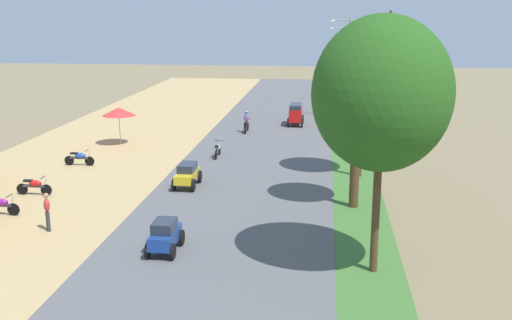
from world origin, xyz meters
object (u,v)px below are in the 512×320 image
object	(u,v)px
parked_motorbike_fifth	(0,204)
motorbike_ahead_third	(246,122)
median_tree_second	(358,83)
car_sedan_yellow	(187,174)
median_tree_nearest	(382,94)
parked_motorbike_sixth	(34,185)
motorbike_ahead_second	(218,149)
utility_pole_far	(399,73)
utility_pole_near	(388,69)
median_tree_third	(364,59)
parked_motorbike_seventh	(80,157)
streetlamp_mid	(346,59)
vendor_umbrella	(119,112)
streetlamp_near	(349,62)
pedestrian_on_shoulder	(47,210)
car_van_red	(296,113)
car_hatchback_blue	(165,235)

from	to	relation	value
parked_motorbike_fifth	motorbike_ahead_third	world-z (taller)	motorbike_ahead_third
median_tree_second	car_sedan_yellow	world-z (taller)	median_tree_second
median_tree_nearest	parked_motorbike_sixth	bearing A→B (deg)	155.89
median_tree_nearest	motorbike_ahead_third	size ratio (longest dim) A/B	4.86
motorbike_ahead_second	utility_pole_far	bearing A→B (deg)	40.38
median_tree_second	car_sedan_yellow	xyz separation A→B (m)	(-8.35, 2.27, -5.01)
median_tree_nearest	utility_pole_near	world-z (taller)	utility_pole_near
median_tree_third	car_sedan_yellow	distance (m)	10.97
parked_motorbike_seventh	motorbike_ahead_second	bearing A→B (deg)	21.18
parked_motorbike_sixth	streetlamp_mid	xyz separation A→B (m)	(15.85, 32.18, 3.76)
vendor_umbrella	streetlamp_near	xyz separation A→B (m)	(15.49, 11.45, 2.45)
median_tree_nearest	car_sedan_yellow	distance (m)	13.95
streetlamp_near	median_tree_third	bearing A→B (deg)	-89.59
streetlamp_mid	parked_motorbike_fifth	bearing A→B (deg)	-114.38
motorbike_ahead_third	parked_motorbike_sixth	bearing A→B (deg)	-116.47
pedestrian_on_shoulder	median_tree_nearest	bearing A→B (deg)	-10.71
parked_motorbike_sixth	median_tree_third	xyz separation A→B (m)	(15.98, 5.37, 5.85)
utility_pole_far	streetlamp_near	bearing A→B (deg)	130.18
car_van_red	motorbike_ahead_second	size ratio (longest dim) A/B	1.34
parked_motorbike_sixth	streetlamp_mid	size ratio (longest dim) A/B	0.25
streetlamp_mid	utility_pole_near	xyz separation A→B (m)	(2.73, -13.15, 0.31)
parked_motorbike_seventh	car_hatchback_blue	distance (m)	14.71
utility_pole_far	motorbike_ahead_second	size ratio (longest dim) A/B	4.60
utility_pole_near	motorbike_ahead_third	bearing A→B (deg)	-166.93
parked_motorbike_sixth	streetlamp_near	size ratio (longest dim) A/B	0.22
parked_motorbike_fifth	vendor_umbrella	xyz separation A→B (m)	(0.46, 14.63, 1.75)
utility_pole_near	car_sedan_yellow	world-z (taller)	utility_pole_near
parked_motorbike_sixth	car_sedan_yellow	distance (m)	7.47
parked_motorbike_sixth	streetlamp_near	xyz separation A→B (m)	(15.85, 23.07, 4.20)
streetlamp_mid	parked_motorbike_sixth	bearing A→B (deg)	-116.22
median_tree_nearest	car_van_red	size ratio (longest dim) A/B	3.64
parked_motorbike_sixth	median_tree_second	world-z (taller)	median_tree_second
streetlamp_near	car_hatchback_blue	distance (m)	30.60
utility_pole_far	motorbike_ahead_third	xyz separation A→B (m)	(-11.11, -2.23, -3.47)
car_sedan_yellow	motorbike_ahead_second	size ratio (longest dim) A/B	1.26
pedestrian_on_shoulder	median_tree_third	world-z (taller)	median_tree_third
utility_pole_near	vendor_umbrella	bearing A→B (deg)	-157.89
median_tree_third	median_tree_nearest	bearing A→B (deg)	-90.55
car_sedan_yellow	utility_pole_far	bearing A→B (deg)	53.50
streetlamp_near	car_van_red	distance (m)	6.36
parked_motorbike_seventh	streetlamp_mid	distance (m)	31.03
median_tree_second	motorbike_ahead_third	xyz separation A→B (m)	(-7.17, 16.64, -4.90)
car_van_red	pedestrian_on_shoulder	bearing A→B (deg)	-109.84
car_hatchback_blue	parked_motorbike_sixth	bearing A→B (deg)	142.61
parked_motorbike_fifth	median_tree_third	world-z (taller)	median_tree_third
streetlamp_near	motorbike_ahead_second	distance (m)	17.04
parked_motorbike_seventh	utility_pole_far	world-z (taller)	utility_pole_far
parked_motorbike_seventh	utility_pole_near	xyz separation A→B (m)	(18.68, 13.20, 4.07)
pedestrian_on_shoulder	utility_pole_near	bearing A→B (deg)	56.42
car_hatchback_blue	car_van_red	xyz separation A→B (m)	(3.52, 26.25, 0.28)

